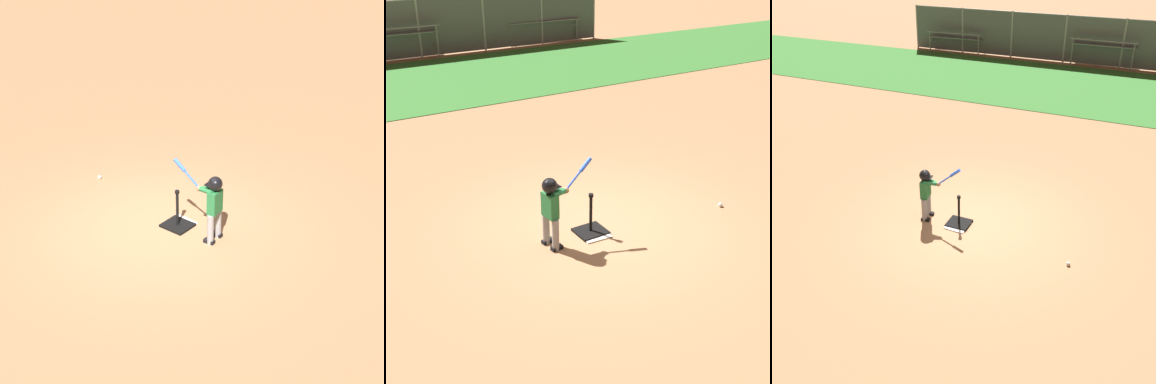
# 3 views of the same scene
# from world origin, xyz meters

# --- Properties ---
(ground_plane) EXTENTS (90.00, 90.00, 0.00)m
(ground_plane) POSITION_xyz_m (0.00, 0.00, 0.00)
(ground_plane) COLOR #99704C
(home_plate) EXTENTS (0.47, 0.47, 0.02)m
(home_plate) POSITION_xyz_m (-0.27, -0.23, 0.01)
(home_plate) COLOR white
(home_plate) RESTS_ON ground_plane
(batting_tee) EXTENTS (0.48, 0.43, 0.68)m
(batting_tee) POSITION_xyz_m (-0.28, -0.16, 0.08)
(batting_tee) COLOR black
(batting_tee) RESTS_ON ground_plane
(batter_child) EXTENTS (0.88, 0.36, 1.28)m
(batter_child) POSITION_xyz_m (-0.98, -0.19, 0.72)
(batter_child) COLOR gray
(batter_child) RESTS_ON ground_plane
(baseball) EXTENTS (0.07, 0.07, 0.07)m
(baseball) POSITION_xyz_m (2.12, -0.59, 0.04)
(baseball) COLOR white
(baseball) RESTS_ON ground_plane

